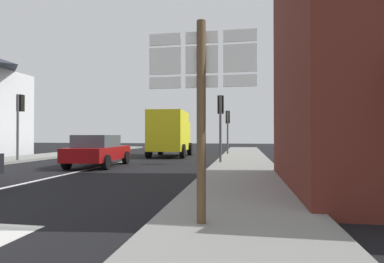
% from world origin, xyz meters
% --- Properties ---
extents(ground_plane, '(80.00, 80.00, 0.00)m').
position_xyz_m(ground_plane, '(0.00, 10.00, 0.00)').
color(ground_plane, black).
extents(sidewalk_right, '(2.82, 44.00, 0.14)m').
position_xyz_m(sidewalk_right, '(6.51, 8.00, 0.07)').
color(sidewalk_right, gray).
rests_on(sidewalk_right, ground).
extents(lane_centre_stripe, '(0.16, 12.00, 0.01)m').
position_xyz_m(lane_centre_stripe, '(0.00, 6.00, 0.01)').
color(lane_centre_stripe, silver).
rests_on(lane_centre_stripe, ground).
extents(sedan_far, '(2.21, 4.32, 1.47)m').
position_xyz_m(sedan_far, '(-0.15, 9.04, 0.76)').
color(sedan_far, maroon).
rests_on(sedan_far, ground).
extents(delivery_truck, '(2.66, 5.09, 3.05)m').
position_xyz_m(delivery_truck, '(1.57, 16.08, 1.65)').
color(delivery_truck, yellow).
rests_on(delivery_truck, ground).
extents(route_sign_post, '(1.66, 0.14, 3.20)m').
position_xyz_m(route_sign_post, '(5.91, 0.25, 2.00)').
color(route_sign_post, brown).
rests_on(route_sign_post, ground).
extents(traffic_light_near_right, '(0.30, 0.49, 3.44)m').
position_xyz_m(traffic_light_near_right, '(5.40, 10.95, 2.55)').
color(traffic_light_near_right, '#47474C').
rests_on(traffic_light_near_right, ground).
extents(traffic_light_far_right, '(0.30, 0.49, 3.21)m').
position_xyz_m(traffic_light_far_right, '(5.40, 17.79, 2.38)').
color(traffic_light_far_right, '#47474C').
rests_on(traffic_light_far_right, ground).
extents(traffic_light_near_left, '(0.30, 0.49, 3.66)m').
position_xyz_m(traffic_light_near_left, '(-5.40, 10.43, 2.71)').
color(traffic_light_near_left, '#47474C').
rests_on(traffic_light_near_left, ground).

